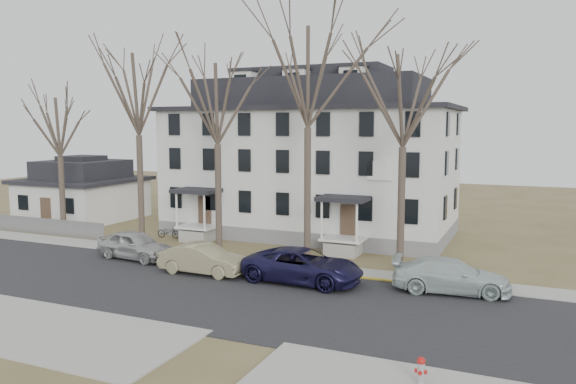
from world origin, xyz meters
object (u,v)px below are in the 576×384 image
at_px(small_house, 83,193).
at_px(car_silver, 135,246).
at_px(tree_mid_right, 404,94).
at_px(car_white, 451,276).
at_px(tree_center, 308,69).
at_px(fire_hydrant, 421,371).
at_px(boarding_house, 311,160).
at_px(car_navy, 303,266).
at_px(tree_bungalow, 59,123).
at_px(bicycle_right, 189,232).
at_px(tree_far_left, 138,88).
at_px(tree_mid_left, 217,98).
at_px(bicycle_left, 169,232).
at_px(car_tan, 203,260).

distance_m(small_house, car_silver, 16.99).
xyz_separation_m(tree_mid_right, car_white, (3.17, -3.34, -8.81)).
relative_size(tree_center, fire_hydrant, 16.45).
xyz_separation_m(boarding_house, car_navy, (4.59, -12.72, -4.53)).
bearing_deg(small_house, tree_bungalow, -57.16).
distance_m(boarding_house, car_white, 17.00).
bearing_deg(car_silver, tree_center, -60.79).
bearing_deg(boarding_house, car_silver, -117.99).
bearing_deg(bicycle_right, fire_hydrant, -159.22).
bearing_deg(tree_far_left, tree_mid_left, 0.00).
relative_size(car_silver, bicycle_left, 2.90).
height_order(tree_mid_left, car_tan, tree_mid_left).
relative_size(small_house, car_silver, 1.77).
xyz_separation_m(bicycle_left, bicycle_right, (1.29, 0.60, 0.01)).
bearing_deg(car_white, tree_center, 61.23).
bearing_deg(bicycle_right, tree_center, -133.80).
distance_m(boarding_house, small_house, 20.34).
distance_m(car_white, bicycle_right, 19.64).
relative_size(tree_mid_right, car_navy, 2.09).
bearing_deg(car_navy, car_white, -77.97).
height_order(tree_mid_right, fire_hydrant, tree_mid_right).
distance_m(boarding_house, bicycle_left, 11.44).
height_order(boarding_house, tree_mid_right, tree_mid_right).
relative_size(tree_mid_left, tree_bungalow, 1.18).
bearing_deg(car_white, bicycle_right, 64.51).
bearing_deg(tree_far_left, tree_bungalow, 180.00).
distance_m(small_house, fire_hydrant, 37.77).
relative_size(tree_mid_left, fire_hydrant, 14.26).
bearing_deg(tree_mid_right, car_white, -46.51).
bearing_deg(tree_far_left, bicycle_left, 71.85).
height_order(tree_far_left, car_tan, tree_far_left).
bearing_deg(bicycle_left, car_white, -112.68).
bearing_deg(car_silver, fire_hydrant, -110.89).
bearing_deg(car_silver, bicycle_right, 11.99).
bearing_deg(tree_mid_left, boarding_house, 69.80).
relative_size(boarding_house, fire_hydrant, 23.28).
bearing_deg(tree_center, bicycle_left, 169.70).
relative_size(tree_far_left, bicycle_right, 9.03).
xyz_separation_m(tree_mid_left, fire_hydrant, (15.13, -13.57, -9.15)).
relative_size(small_house, tree_mid_left, 0.68).
bearing_deg(boarding_house, car_tan, -93.92).
height_order(boarding_house, small_house, boarding_house).
distance_m(car_tan, bicycle_left, 10.36).
bearing_deg(tree_far_left, car_silver, -56.56).
distance_m(bicycle_left, bicycle_right, 1.43).
height_order(car_navy, bicycle_left, car_navy).
xyz_separation_m(car_white, bicycle_right, (-18.70, 6.00, -0.34)).
bearing_deg(car_white, tree_bungalow, 75.41).
height_order(boarding_house, car_navy, boarding_house).
bearing_deg(car_silver, bicycle_left, 24.36).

